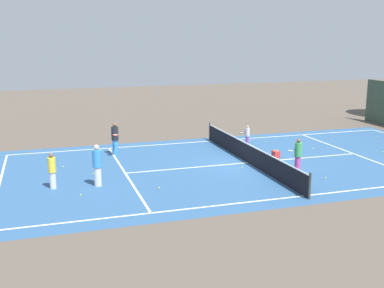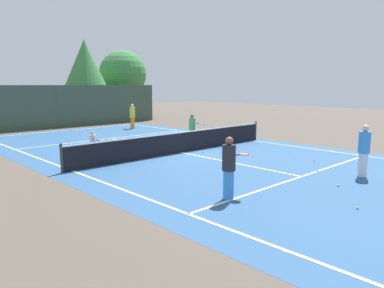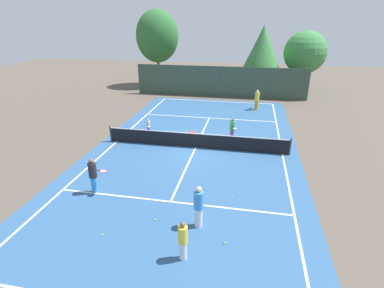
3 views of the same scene
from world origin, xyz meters
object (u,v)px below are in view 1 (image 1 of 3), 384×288
(tennis_ball_3, at_px, (129,179))
(tennis_ball_8, at_px, (382,152))
(player_0, at_px, (247,135))
(tennis_ball_5, at_px, (94,174))
(tennis_ball_0, at_px, (249,141))
(tennis_ball_1, at_px, (313,149))
(ball_crate, at_px, (276,154))
(tennis_ball_10, at_px, (377,136))
(player_5, at_px, (298,155))
(player_3, at_px, (115,138))
(tennis_ball_2, at_px, (81,195))
(player_4, at_px, (52,170))
(tennis_ball_7, at_px, (325,178))
(tennis_ball_6, at_px, (240,144))
(player_2, at_px, (97,165))
(tennis_ball_12, at_px, (63,167))
(tennis_ball_11, at_px, (242,167))
(tennis_ball_9, at_px, (159,188))
(tennis_ball_13, at_px, (266,142))

(tennis_ball_3, height_order, tennis_ball_8, same)
(player_0, height_order, tennis_ball_5, player_0)
(player_0, relative_size, tennis_ball_0, 18.32)
(tennis_ball_3, bearing_deg, tennis_ball_1, 103.93)
(ball_crate, height_order, tennis_ball_10, ball_crate)
(player_5, xyz_separation_m, tennis_ball_3, (-1.13, -7.98, -0.81))
(player_3, bearing_deg, tennis_ball_2, -20.44)
(player_4, height_order, ball_crate, player_4)
(player_4, distance_m, player_5, 11.34)
(player_0, relative_size, tennis_ball_1, 18.32)
(tennis_ball_7, bearing_deg, tennis_ball_6, -173.55)
(player_2, bearing_deg, player_4, -96.66)
(tennis_ball_10, bearing_deg, tennis_ball_1, -73.22)
(ball_crate, relative_size, tennis_ball_12, 6.45)
(tennis_ball_1, distance_m, tennis_ball_11, 6.09)
(player_2, xyz_separation_m, player_4, (-0.22, -1.88, -0.14))
(ball_crate, distance_m, tennis_ball_1, 3.19)
(tennis_ball_2, bearing_deg, tennis_ball_10, 107.61)
(tennis_ball_1, bearing_deg, player_4, -78.28)
(player_4, distance_m, tennis_ball_9, 4.62)
(player_0, height_order, ball_crate, player_0)
(tennis_ball_1, distance_m, tennis_ball_10, 6.13)
(ball_crate, bearing_deg, tennis_ball_6, -171.27)
(player_0, height_order, tennis_ball_11, player_0)
(tennis_ball_0, distance_m, tennis_ball_11, 6.24)
(player_3, height_order, tennis_ball_5, player_3)
(player_2, height_order, tennis_ball_3, player_2)
(player_4, height_order, tennis_ball_3, player_4)
(tennis_ball_8, bearing_deg, player_4, -86.33)
(tennis_ball_10, relative_size, tennis_ball_13, 1.00)
(tennis_ball_0, height_order, tennis_ball_1, same)
(player_0, distance_m, tennis_ball_12, 10.91)
(player_3, relative_size, player_4, 1.15)
(tennis_ball_7, bearing_deg, tennis_ball_9, -96.68)
(tennis_ball_8, bearing_deg, tennis_ball_0, -129.51)
(tennis_ball_2, relative_size, tennis_ball_13, 1.00)
(player_5, xyz_separation_m, tennis_ball_6, (-6.35, -0.23, -0.81))
(tennis_ball_1, height_order, tennis_ball_8, same)
(tennis_ball_12, bearing_deg, player_3, 121.75)
(tennis_ball_5, distance_m, tennis_ball_8, 16.03)
(player_3, bearing_deg, player_0, 89.43)
(tennis_ball_11, bearing_deg, player_2, -83.98)
(tennis_ball_3, height_order, tennis_ball_7, same)
(tennis_ball_3, bearing_deg, tennis_ball_13, 119.24)
(player_3, bearing_deg, tennis_ball_6, 92.24)
(tennis_ball_6, bearing_deg, player_2, -58.33)
(player_0, bearing_deg, tennis_ball_6, -146.14)
(tennis_ball_1, bearing_deg, player_0, -121.99)
(player_3, height_order, ball_crate, player_3)
(tennis_ball_9, bearing_deg, tennis_ball_5, -141.40)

